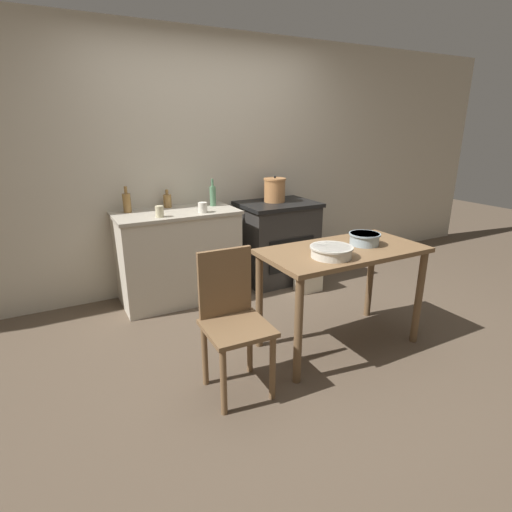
% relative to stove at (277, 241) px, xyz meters
% --- Properties ---
extents(ground_plane, '(14.00, 14.00, 0.00)m').
position_rel_stove_xyz_m(ground_plane, '(-0.65, -1.25, -0.44)').
color(ground_plane, brown).
extents(wall_back, '(8.00, 0.07, 2.55)m').
position_rel_stove_xyz_m(wall_back, '(-0.65, 0.34, 0.83)').
color(wall_back, beige).
rests_on(wall_back, ground_plane).
extents(counter_cabinet, '(1.15, 0.62, 0.89)m').
position_rel_stove_xyz_m(counter_cabinet, '(-1.13, 0.01, 0.01)').
color(counter_cabinet, beige).
rests_on(counter_cabinet, ground_plane).
extents(stove, '(0.81, 0.64, 0.88)m').
position_rel_stove_xyz_m(stove, '(0.00, 0.00, 0.00)').
color(stove, '#2D2B28').
rests_on(stove, ground_plane).
extents(work_table, '(1.23, 0.63, 0.80)m').
position_rel_stove_xyz_m(work_table, '(-0.30, -1.45, 0.23)').
color(work_table, brown).
rests_on(work_table, ground_plane).
extents(chair, '(0.41, 0.41, 0.93)m').
position_rel_stove_xyz_m(chair, '(-1.26, -1.55, 0.06)').
color(chair, brown).
rests_on(chair, ground_plane).
extents(flour_sack, '(0.25, 0.18, 0.35)m').
position_rel_stove_xyz_m(flour_sack, '(0.12, -0.46, -0.26)').
color(flour_sack, beige).
rests_on(flour_sack, ground_plane).
extents(stock_pot, '(0.24, 0.24, 0.28)m').
position_rel_stove_xyz_m(stock_pot, '(-0.01, 0.04, 0.56)').
color(stock_pot, '#B77A47').
rests_on(stock_pot, stove).
extents(mixing_bowl_large, '(0.30, 0.30, 0.08)m').
position_rel_stove_xyz_m(mixing_bowl_large, '(-0.51, -1.57, 0.40)').
color(mixing_bowl_large, silver).
rests_on(mixing_bowl_large, work_table).
extents(mixing_bowl_small, '(0.24, 0.24, 0.09)m').
position_rel_stove_xyz_m(mixing_bowl_small, '(-0.10, -1.45, 0.40)').
color(mixing_bowl_small, '#93A8B2').
rests_on(mixing_bowl_small, work_table).
extents(bottle_far_left, '(0.06, 0.06, 0.27)m').
position_rel_stove_xyz_m(bottle_far_left, '(-0.71, 0.07, 0.56)').
color(bottle_far_left, '#517F5B').
rests_on(bottle_far_left, counter_cabinet).
extents(bottle_left, '(0.08, 0.08, 0.18)m').
position_rel_stove_xyz_m(bottle_left, '(-1.14, 0.21, 0.52)').
color(bottle_left, olive).
rests_on(bottle_left, counter_cabinet).
extents(bottle_mid_left, '(0.07, 0.07, 0.24)m').
position_rel_stove_xyz_m(bottle_mid_left, '(-1.53, 0.16, 0.54)').
color(bottle_mid_left, olive).
rests_on(bottle_mid_left, counter_cabinet).
extents(cup_center_left, '(0.07, 0.07, 0.10)m').
position_rel_stove_xyz_m(cup_center_left, '(-1.33, -0.19, 0.50)').
color(cup_center_left, beige).
rests_on(cup_center_left, counter_cabinet).
extents(cup_center, '(0.08, 0.08, 0.09)m').
position_rel_stove_xyz_m(cup_center, '(-0.92, -0.18, 0.50)').
color(cup_center, silver).
rests_on(cup_center, counter_cabinet).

